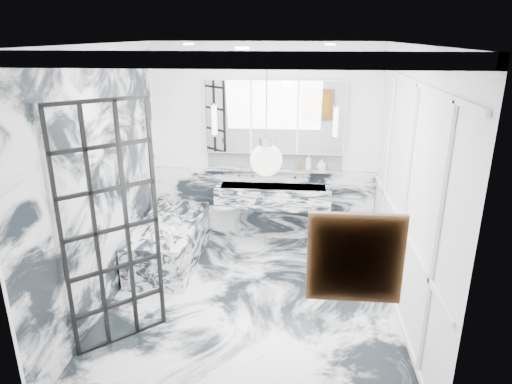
# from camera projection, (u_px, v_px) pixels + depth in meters

# --- Properties ---
(floor) EXTENTS (3.60, 3.60, 0.00)m
(floor) POSITION_uv_depth(u_px,v_px,m) (251.00, 302.00, 5.20)
(floor) COLOR silver
(floor) RESTS_ON ground
(ceiling) EXTENTS (3.60, 3.60, 0.00)m
(ceiling) POSITION_uv_depth(u_px,v_px,m) (250.00, 44.00, 4.28)
(ceiling) COLOR white
(ceiling) RESTS_ON wall_back
(wall_back) EXTENTS (3.60, 0.00, 3.60)m
(wall_back) POSITION_uv_depth(u_px,v_px,m) (264.00, 145.00, 6.43)
(wall_back) COLOR white
(wall_back) RESTS_ON floor
(wall_front) EXTENTS (3.60, 0.00, 3.60)m
(wall_front) POSITION_uv_depth(u_px,v_px,m) (222.00, 270.00, 3.04)
(wall_front) COLOR white
(wall_front) RESTS_ON floor
(wall_left) EXTENTS (0.00, 3.60, 3.60)m
(wall_left) POSITION_uv_depth(u_px,v_px,m) (102.00, 181.00, 4.88)
(wall_left) COLOR white
(wall_left) RESTS_ON floor
(wall_right) EXTENTS (0.00, 3.60, 3.60)m
(wall_right) POSITION_uv_depth(u_px,v_px,m) (408.00, 190.00, 4.59)
(wall_right) COLOR white
(wall_right) RESTS_ON floor
(marble_clad_back) EXTENTS (3.18, 0.05, 1.05)m
(marble_clad_back) POSITION_uv_depth(u_px,v_px,m) (263.00, 204.00, 6.69)
(marble_clad_back) COLOR silver
(marble_clad_back) RESTS_ON floor
(marble_clad_left) EXTENTS (0.02, 3.56, 2.68)m
(marble_clad_left) POSITION_uv_depth(u_px,v_px,m) (104.00, 186.00, 4.90)
(marble_clad_left) COLOR silver
(marble_clad_left) RESTS_ON floor
(panel_molding) EXTENTS (0.03, 3.40, 2.30)m
(panel_molding) POSITION_uv_depth(u_px,v_px,m) (405.00, 199.00, 4.63)
(panel_molding) COLOR white
(panel_molding) RESTS_ON floor
(soap_bottle_a) EXTENTS (0.11, 0.11, 0.23)m
(soap_bottle_a) POSITION_uv_depth(u_px,v_px,m) (309.00, 162.00, 6.35)
(soap_bottle_a) COLOR #8C5919
(soap_bottle_a) RESTS_ON ledge
(soap_bottle_b) EXTENTS (0.10, 0.10, 0.17)m
(soap_bottle_b) POSITION_uv_depth(u_px,v_px,m) (322.00, 164.00, 6.34)
(soap_bottle_b) COLOR #4C4C51
(soap_bottle_b) RESTS_ON ledge
(soap_bottle_c) EXTENTS (0.14, 0.14, 0.14)m
(soap_bottle_c) POSITION_uv_depth(u_px,v_px,m) (321.00, 165.00, 6.35)
(soap_bottle_c) COLOR silver
(soap_bottle_c) RESTS_ON ledge
(face_pot) EXTENTS (0.14, 0.14, 0.14)m
(face_pot) POSITION_uv_depth(u_px,v_px,m) (258.00, 163.00, 6.43)
(face_pot) COLOR white
(face_pot) RESTS_ON ledge
(amber_bottle) EXTENTS (0.04, 0.04, 0.10)m
(amber_bottle) POSITION_uv_depth(u_px,v_px,m) (300.00, 166.00, 6.38)
(amber_bottle) COLOR #8C5919
(amber_bottle) RESTS_ON ledge
(flower_vase) EXTENTS (0.08, 0.08, 0.12)m
(flower_vase) POSITION_uv_depth(u_px,v_px,m) (170.00, 242.00, 5.29)
(flower_vase) COLOR silver
(flower_vase) RESTS_ON bathtub
(crittall_door) EXTENTS (0.69, 0.61, 2.36)m
(crittall_door) POSITION_uv_depth(u_px,v_px,m) (112.00, 230.00, 4.20)
(crittall_door) COLOR black
(crittall_door) RESTS_ON floor
(artwork) EXTENTS (0.52, 0.05, 0.52)m
(artwork) POSITION_uv_depth(u_px,v_px,m) (355.00, 258.00, 2.97)
(artwork) COLOR #BE7D13
(artwork) RESTS_ON wall_front
(pendant_light) EXTENTS (0.24, 0.24, 0.24)m
(pendant_light) POSITION_uv_depth(u_px,v_px,m) (266.00, 160.00, 3.39)
(pendant_light) COLOR white
(pendant_light) RESTS_ON ceiling
(trough_sink) EXTENTS (1.60, 0.45, 0.30)m
(trough_sink) POSITION_uv_depth(u_px,v_px,m) (273.00, 196.00, 6.41)
(trough_sink) COLOR silver
(trough_sink) RESTS_ON wall_back
(ledge) EXTENTS (1.90, 0.14, 0.04)m
(ledge) POSITION_uv_depth(u_px,v_px,m) (274.00, 170.00, 6.45)
(ledge) COLOR silver
(ledge) RESTS_ON wall_back
(subway_tile) EXTENTS (1.90, 0.03, 0.23)m
(subway_tile) POSITION_uv_depth(u_px,v_px,m) (274.00, 159.00, 6.46)
(subway_tile) COLOR white
(subway_tile) RESTS_ON wall_back
(mirror_cabinet) EXTENTS (1.90, 0.16, 1.00)m
(mirror_cabinet) POSITION_uv_depth(u_px,v_px,m) (275.00, 117.00, 6.21)
(mirror_cabinet) COLOR white
(mirror_cabinet) RESTS_ON wall_back
(sconce_left) EXTENTS (0.07, 0.07, 0.40)m
(sconce_left) POSITION_uv_depth(u_px,v_px,m) (214.00, 120.00, 6.20)
(sconce_left) COLOR white
(sconce_left) RESTS_ON mirror_cabinet
(sconce_right) EXTENTS (0.07, 0.07, 0.40)m
(sconce_right) POSITION_uv_depth(u_px,v_px,m) (336.00, 122.00, 6.06)
(sconce_right) COLOR white
(sconce_right) RESTS_ON mirror_cabinet
(bathtub) EXTENTS (0.75, 1.65, 0.55)m
(bathtub) POSITION_uv_depth(u_px,v_px,m) (170.00, 242.00, 6.05)
(bathtub) COLOR silver
(bathtub) RESTS_ON floor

